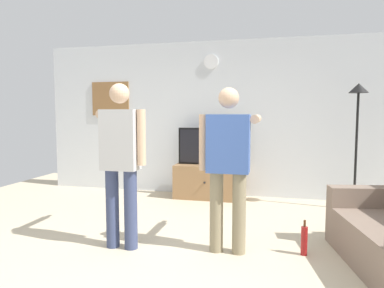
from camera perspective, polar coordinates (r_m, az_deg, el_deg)
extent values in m
plane|color=beige|center=(3.67, -4.16, -18.28)|extent=(8.40, 8.40, 0.00)
cube|color=silver|center=(6.24, 4.00, 4.13)|extent=(6.40, 0.10, 2.70)
cube|color=#997047|center=(6.03, 2.52, -6.10)|extent=(1.10, 0.47, 0.57)
sphere|color=black|center=(5.78, 2.04, -6.29)|extent=(0.04, 0.04, 0.04)
cube|color=black|center=(5.99, 2.63, -0.37)|extent=(1.03, 0.06, 0.63)
cube|color=black|center=(5.95, 2.57, -0.40)|extent=(0.97, 0.01, 0.57)
cylinder|color=white|center=(6.26, 3.11, 13.21)|extent=(0.25, 0.03, 0.25)
cube|color=olive|center=(6.82, -13.08, 7.18)|extent=(0.74, 0.04, 0.62)
cylinder|color=black|center=(5.91, 24.77, -9.47)|extent=(0.32, 0.32, 0.03)
cylinder|color=black|center=(5.76, 25.09, -1.03)|extent=(0.04, 0.04, 1.72)
cone|color=black|center=(5.75, 25.44, 8.21)|extent=(0.28, 0.28, 0.14)
cylinder|color=#384266|center=(3.94, -12.80, -10.14)|extent=(0.14, 0.14, 0.85)
cylinder|color=#384266|center=(3.86, -9.93, -10.44)|extent=(0.14, 0.14, 0.85)
cube|color=#B7B7B7|center=(3.77, -11.58, 0.68)|extent=(0.38, 0.22, 0.64)
sphere|color=tan|center=(3.77, -11.71, 8.04)|extent=(0.21, 0.21, 0.21)
cylinder|color=tan|center=(4.13, -12.93, 4.76)|extent=(0.09, 0.58, 0.09)
cube|color=white|center=(4.41, -11.08, 4.81)|extent=(0.04, 0.12, 0.04)
cylinder|color=tan|center=(3.68, -8.23, 1.07)|extent=(0.09, 0.09, 0.58)
cylinder|color=gray|center=(3.74, 3.98, -10.92)|extent=(0.14, 0.14, 0.84)
cylinder|color=gray|center=(3.71, 7.65, -11.08)|extent=(0.14, 0.14, 0.84)
cube|color=#3F60AD|center=(3.59, 5.91, 0.08)|extent=(0.43, 0.22, 0.59)
sphere|color=tan|center=(3.58, 5.98, 7.45)|extent=(0.21, 0.21, 0.21)
cylinder|color=tan|center=(3.64, 1.85, 0.27)|extent=(0.09, 0.09, 0.58)
cylinder|color=tan|center=(3.85, 10.37, 4.03)|extent=(0.09, 0.58, 0.09)
cube|color=white|center=(4.17, 10.61, 4.10)|extent=(0.04, 0.12, 0.04)
cube|color=#7F6B5B|center=(4.38, 26.74, -7.64)|extent=(0.87, 0.34, 0.22)
cylinder|color=maroon|center=(3.89, 17.75, -14.76)|extent=(0.07, 0.07, 0.29)
cylinder|color=#4C2814|center=(3.84, 17.83, -12.19)|extent=(0.02, 0.02, 0.07)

